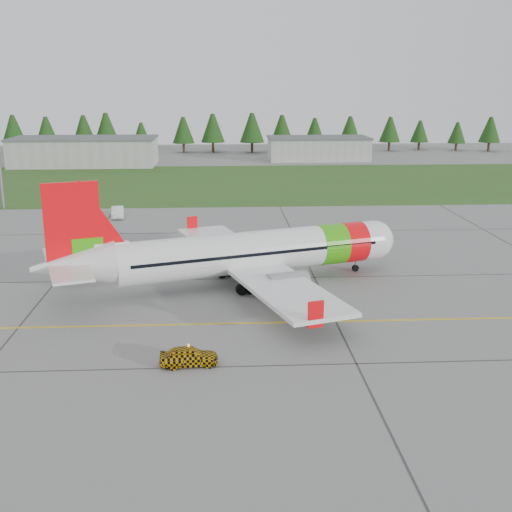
{
  "coord_description": "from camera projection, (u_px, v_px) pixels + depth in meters",
  "views": [
    {
      "loc": [
        0.93,
        -39.7,
        18.52
      ],
      "look_at": [
        4.0,
        15.47,
        3.5
      ],
      "focal_mm": 45.0,
      "sensor_mm": 36.0,
      "label": 1
    }
  ],
  "objects": [
    {
      "name": "grass_strip",
      "position": [
        216.0,
        183.0,
        122.06
      ],
      "size": [
        320.0,
        50.0,
        0.03
      ],
      "primitive_type": "cube",
      "color": "#30561E",
      "rests_on": "ground"
    },
    {
      "name": "service_van",
      "position": [
        117.0,
        201.0,
        90.07
      ],
      "size": [
        1.83,
        1.75,
        4.7
      ],
      "primitive_type": "imported",
      "rotation": [
        0.0,
        0.0,
        0.13
      ],
      "color": "silver",
      "rests_on": "ground"
    },
    {
      "name": "treeline",
      "position": [
        216.0,
        133.0,
        174.71
      ],
      "size": [
        160.0,
        8.0,
        10.0
      ],
      "primitive_type": null,
      "color": "#1C3F14",
      "rests_on": "ground"
    },
    {
      "name": "ground",
      "position": [
        209.0,
        367.0,
        43.06
      ],
      "size": [
        320.0,
        320.0,
        0.0
      ],
      "primitive_type": "plane",
      "color": "gray",
      "rests_on": "ground"
    },
    {
      "name": "aircraft",
      "position": [
        246.0,
        253.0,
        59.97
      ],
      "size": [
        33.9,
        32.12,
        10.6
      ],
      "rotation": [
        0.0,
        0.0,
        0.32
      ],
      "color": "white",
      "rests_on": "ground"
    },
    {
      "name": "taxi_guideline",
      "position": [
        211.0,
        324.0,
        50.76
      ],
      "size": [
        120.0,
        0.25,
        0.02
      ],
      "primitive_type": "cube",
      "color": "gold",
      "rests_on": "ground"
    },
    {
      "name": "hangar_east",
      "position": [
        318.0,
        149.0,
        157.41
      ],
      "size": [
        24.0,
        12.0,
        5.2
      ],
      "primitive_type": "cube",
      "color": "#A8A8A3",
      "rests_on": "ground"
    },
    {
      "name": "hangar_west",
      "position": [
        85.0,
        152.0,
        146.64
      ],
      "size": [
        32.0,
        14.0,
        6.0
      ],
      "primitive_type": "cube",
      "color": "#A8A8A3",
      "rests_on": "ground"
    },
    {
      "name": "follow_me_car",
      "position": [
        188.0,
        338.0,
        42.87
      ],
      "size": [
        1.46,
        1.69,
        3.95
      ],
      "primitive_type": "imported",
      "rotation": [
        0.0,
        0.0,
        1.65
      ],
      "color": "yellow",
      "rests_on": "ground"
    }
  ]
}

